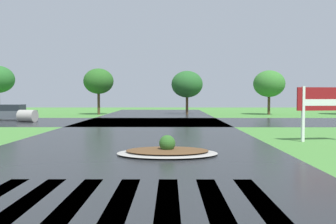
# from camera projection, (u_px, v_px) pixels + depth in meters

# --- Properties ---
(asphalt_roadway) EXTENTS (11.04, 80.00, 0.01)m
(asphalt_roadway) POSITION_uv_depth(u_px,v_px,m) (131.00, 152.00, 13.43)
(asphalt_roadway) COLOR #232628
(asphalt_roadway) RESTS_ON ground
(asphalt_cross_road) EXTENTS (90.00, 9.93, 0.01)m
(asphalt_cross_road) POSITION_uv_depth(u_px,v_px,m) (152.00, 122.00, 28.84)
(asphalt_cross_road) COLOR #232628
(asphalt_cross_road) RESTS_ON ground
(crosswalk_stripes) EXTENTS (6.75, 3.22, 0.01)m
(crosswalk_stripes) POSITION_uv_depth(u_px,v_px,m) (100.00, 197.00, 7.42)
(crosswalk_stripes) COLOR white
(crosswalk_stripes) RESTS_ON ground
(estate_billboard) EXTENTS (2.60, 0.47, 2.46)m
(estate_billboard) POSITION_uv_depth(u_px,v_px,m) (325.00, 103.00, 16.49)
(estate_billboard) COLOR white
(estate_billboard) RESTS_ON ground
(median_island) EXTENTS (3.48, 2.34, 0.68)m
(median_island) POSITION_uv_depth(u_px,v_px,m) (167.00, 151.00, 12.79)
(median_island) COLOR #9E9B93
(median_island) RESTS_ON ground
(car_blue_compact) EXTENTS (4.32, 2.22, 1.29)m
(car_blue_compact) POSITION_uv_depth(u_px,v_px,m) (9.00, 113.00, 30.93)
(car_blue_compact) COLOR #4C545B
(car_blue_compact) RESTS_ON ground
(drainage_pipe_stack) EXTENTS (1.52, 1.25, 0.94)m
(drainage_pipe_stack) POSITION_uv_depth(u_px,v_px,m) (28.00, 116.00, 28.62)
(drainage_pipe_stack) COLOR #9E9B93
(drainage_pipe_stack) RESTS_ON ground
(background_treeline) EXTENTS (41.28, 5.17, 5.75)m
(background_treeline) POSITION_uv_depth(u_px,v_px,m) (205.00, 81.00, 39.29)
(background_treeline) COLOR #4C3823
(background_treeline) RESTS_ON ground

